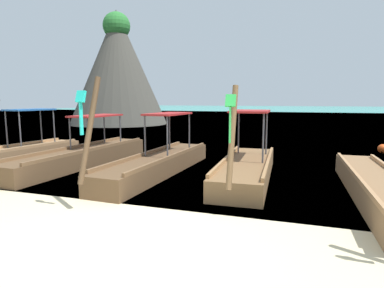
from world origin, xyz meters
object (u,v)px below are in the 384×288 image
at_px(longtail_boat_pink_ribbon, 18,152).
at_px(karst_rock, 116,69).
at_px(longtail_boat_turquoise_ribbon, 159,163).
at_px(longtail_boat_green_ribbon, 247,168).
at_px(longtail_boat_blue_ribbon, 377,188).
at_px(mooring_buoy_near, 383,149).
at_px(longtail_boat_violet_ribbon, 83,156).

distance_m(longtail_boat_pink_ribbon, karst_rock, 19.84).
height_order(longtail_boat_turquoise_ribbon, karst_rock, karst_rock).
distance_m(longtail_boat_green_ribbon, longtail_boat_blue_ribbon, 3.33).
bearing_deg(longtail_boat_turquoise_ribbon, longtail_boat_blue_ribbon, -8.83).
relative_size(longtail_boat_green_ribbon, mooring_buoy_near, 14.52).
xyz_separation_m(longtail_boat_violet_ribbon, longtail_boat_blue_ribbon, (8.93, -1.25, -0.06)).
bearing_deg(mooring_buoy_near, longtail_boat_violet_ribbon, -149.89).
distance_m(longtail_boat_pink_ribbon, longtail_boat_turquoise_ribbon, 5.93).
xyz_separation_m(longtail_boat_violet_ribbon, karst_rock, (-9.43, 18.02, 4.85)).
relative_size(longtail_boat_violet_ribbon, longtail_boat_turquoise_ribbon, 1.06).
xyz_separation_m(longtail_boat_violet_ribbon, longtail_boat_turquoise_ribbon, (3.05, -0.33, -0.00)).
bearing_deg(longtail_boat_green_ribbon, karst_rock, 129.90).
relative_size(longtail_boat_violet_ribbon, longtail_boat_green_ribbon, 1.22).
xyz_separation_m(longtail_boat_turquoise_ribbon, mooring_buoy_near, (7.62, 6.52, -0.14)).
height_order(longtail_boat_pink_ribbon, mooring_buoy_near, longtail_boat_pink_ribbon).
height_order(longtail_boat_pink_ribbon, longtail_boat_violet_ribbon, longtail_boat_pink_ribbon).
bearing_deg(longtail_boat_turquoise_ribbon, longtail_boat_pink_ribbon, 177.36).
distance_m(longtail_boat_turquoise_ribbon, mooring_buoy_near, 10.03).
relative_size(longtail_boat_blue_ribbon, karst_rock, 0.62).
relative_size(longtail_boat_pink_ribbon, longtail_boat_turquoise_ribbon, 0.84).
height_order(longtail_boat_green_ribbon, mooring_buoy_near, longtail_boat_green_ribbon).
relative_size(longtail_boat_turquoise_ribbon, longtail_boat_green_ribbon, 1.16).
distance_m(longtail_boat_turquoise_ribbon, longtail_boat_blue_ribbon, 5.96).
bearing_deg(longtail_boat_green_ribbon, longtail_boat_violet_ribbon, 178.33).
height_order(longtail_boat_pink_ribbon, longtail_boat_green_ribbon, longtail_boat_green_ribbon).
bearing_deg(longtail_boat_pink_ribbon, longtail_boat_violet_ribbon, 1.17).
xyz_separation_m(longtail_boat_green_ribbon, mooring_buoy_near, (4.89, 6.35, -0.13)).
distance_m(karst_rock, mooring_buoy_near, 23.85).
xyz_separation_m(longtail_boat_pink_ribbon, karst_rock, (-6.55, 18.08, 4.87)).
bearing_deg(karst_rock, longtail_boat_pink_ribbon, -70.07).
bearing_deg(longtail_boat_pink_ribbon, mooring_buoy_near, 24.76).
height_order(longtail_boat_blue_ribbon, karst_rock, karst_rock).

